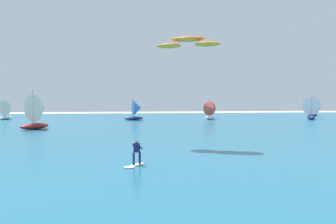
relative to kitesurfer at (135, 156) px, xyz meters
The scene contains 9 objects.
ocean 33.90m from the kitesurfer, 84.25° to the left, with size 160.00×90.00×0.10m, color #236B89.
kitesurfer is the anchor object (origin of this frame).
kite 13.11m from the kitesurfer, 59.18° to the left, with size 6.16×4.11×0.90m.
sailboat_mid_right 59.29m from the kitesurfer, 49.48° to the left, with size 4.24×4.73×5.32m.
sailboat_trailing 31.24m from the kitesurfer, 115.20° to the left, with size 4.75×5.03×5.59m.
sailboat_heeled_over 46.63m from the kitesurfer, 88.34° to the left, with size 4.10×3.53×4.68m.
sailboat_far_left 49.62m from the kitesurfer, 69.94° to the left, with size 3.37×3.82×4.30m.
sailboat_near_shore 58.44m from the kitesurfer, 116.35° to the left, with size 3.55×4.00×4.49m.
sailboat_outermost 72.39m from the kitesurfer, 50.79° to the left, with size 3.88×3.47×4.35m.
Camera 1 is at (-3.87, -5.26, 4.44)m, focal length 35.40 mm.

